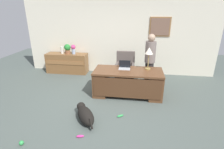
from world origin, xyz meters
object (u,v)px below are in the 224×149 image
object	(u,v)px
desk	(128,82)
vase_with_flowers	(73,49)
dog_lying	(85,114)
potted_plant	(67,49)
dog_toy_bone	(120,116)
desk_lamp	(149,52)
vase_empty	(62,50)
laptop	(125,67)
dog_toy_plush	(80,136)
person_standing	(150,60)
armchair	(125,69)
credenza	(67,63)
dog_toy_ball	(21,143)

from	to	relation	value
desk	vase_with_flowers	size ratio (longest dim) A/B	5.47
dog_lying	potted_plant	distance (m)	3.40
vase_with_flowers	dog_toy_bone	bearing A→B (deg)	-53.09
desk_lamp	dog_toy_bone	xyz separation A→B (m)	(-0.63, -1.35, -1.20)
vase_empty	laptop	bearing A→B (deg)	-29.55
dog_toy_plush	person_standing	bearing A→B (deg)	61.92
armchair	potted_plant	distance (m)	2.34
dog_lying	vase_empty	xyz separation A→B (m)	(-1.71, 2.95, 0.72)
vase_with_flowers	dog_toy_plush	distance (m)	3.85
credenza	person_standing	bearing A→B (deg)	-15.30
credenza	dog_toy_plush	size ratio (longest dim) A/B	10.11
dog_toy_bone	potted_plant	bearing A→B (deg)	129.89
vase_empty	dog_toy_ball	world-z (taller)	vase_empty
armchair	vase_with_flowers	size ratio (longest dim) A/B	2.96
armchair	dog_lying	distance (m)	2.43
person_standing	potted_plant	xyz separation A→B (m)	(-2.97, 0.83, 0.09)
credenza	potted_plant	xyz separation A→B (m)	(0.06, 0.00, 0.57)
dog_lying	person_standing	bearing A→B (deg)	55.21
dog_toy_bone	armchair	bearing A→B (deg)	91.42
armchair	dog_toy_ball	size ratio (longest dim) A/B	12.04
person_standing	desk_lamp	xyz separation A→B (m)	(-0.08, -0.51, 0.38)
dog_toy_ball	credenza	bearing A→B (deg)	98.99
vase_empty	dog_lying	bearing A→B (deg)	-59.81
desk	desk_lamp	distance (m)	1.01
dog_toy_ball	person_standing	bearing A→B (deg)	51.12
vase_with_flowers	vase_empty	bearing A→B (deg)	180.00
dog_toy_bone	desk	bearing A→B (deg)	85.26
desk_lamp	armchair	bearing A→B (deg)	134.35
vase_empty	dog_toy_plush	xyz separation A→B (m)	(1.76, -3.49, -0.85)
laptop	desk_lamp	xyz separation A→B (m)	(0.65, 0.04, 0.43)
dog_toy_ball	vase_empty	bearing A→B (deg)	101.20
person_standing	armchair	bearing A→B (deg)	166.24
laptop	dog_toy_plush	bearing A→B (deg)	-108.11
desk	person_standing	size ratio (longest dim) A/B	1.15
desk	dog_toy_plush	distance (m)	2.11
person_standing	vase_empty	distance (m)	3.29
desk	vase_empty	distance (m)	3.04
desk	credenza	bearing A→B (deg)	146.91
credenza	dog_lying	world-z (taller)	credenza
armchair	laptop	size ratio (longest dim) A/B	3.20
laptop	desk	bearing A→B (deg)	-58.53
desk_lamp	dog_toy_plush	size ratio (longest dim) A/B	4.07
potted_plant	dog_toy_plush	size ratio (longest dim) A/B	2.36
desk	armchair	xyz separation A→B (m)	(-0.14, 0.93, 0.06)
armchair	credenza	bearing A→B (deg)	164.18
desk_lamp	dog_toy_ball	bearing A→B (deg)	-133.26
desk	desk_lamp	bearing A→B (deg)	22.75
desk	person_standing	distance (m)	1.06
vase_empty	dog_toy_ball	xyz separation A→B (m)	(0.76, -3.84, -0.83)
dog_toy_bone	vase_empty	bearing A→B (deg)	132.48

